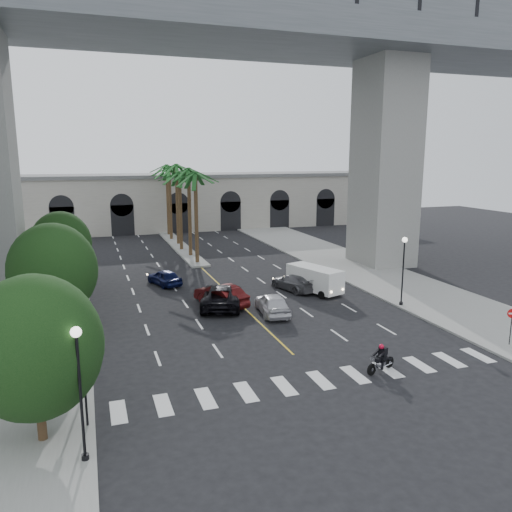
# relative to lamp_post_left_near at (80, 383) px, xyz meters

# --- Properties ---
(ground) EXTENTS (140.00, 140.00, 0.00)m
(ground) POSITION_rel_lamp_post_left_near_xyz_m (11.40, 5.00, -3.22)
(ground) COLOR black
(ground) RESTS_ON ground
(sidewalk_left) EXTENTS (8.00, 100.00, 0.15)m
(sidewalk_left) POSITION_rel_lamp_post_left_near_xyz_m (-3.60, 20.00, -3.15)
(sidewalk_left) COLOR gray
(sidewalk_left) RESTS_ON ground
(sidewalk_right) EXTENTS (8.00, 100.00, 0.15)m
(sidewalk_right) POSITION_rel_lamp_post_left_near_xyz_m (26.40, 20.00, -3.15)
(sidewalk_right) COLOR gray
(sidewalk_right) RESTS_ON ground
(median) EXTENTS (2.00, 24.00, 0.20)m
(median) POSITION_rel_lamp_post_left_near_xyz_m (11.40, 43.00, -3.12)
(median) COLOR gray
(median) RESTS_ON ground
(pier_building) EXTENTS (71.00, 10.50, 8.50)m
(pier_building) POSITION_rel_lamp_post_left_near_xyz_m (11.40, 60.00, 1.04)
(pier_building) COLOR #BDB7A9
(pier_building) RESTS_ON ground
(bridge) EXTENTS (75.00, 13.00, 26.00)m
(bridge) POSITION_rel_lamp_post_left_near_xyz_m (14.82, 27.00, 15.29)
(bridge) COLOR gray
(bridge) RESTS_ON ground
(palm_a) EXTENTS (3.20, 3.20, 10.30)m
(palm_a) POSITION_rel_lamp_post_left_near_xyz_m (11.40, 33.00, 5.88)
(palm_a) COLOR #47331E
(palm_a) RESTS_ON ground
(palm_b) EXTENTS (3.20, 3.20, 10.60)m
(palm_b) POSITION_rel_lamp_post_left_near_xyz_m (11.50, 37.00, 6.15)
(palm_b) COLOR #47331E
(palm_b) RESTS_ON ground
(palm_c) EXTENTS (3.20, 3.20, 10.10)m
(palm_c) POSITION_rel_lamp_post_left_near_xyz_m (11.20, 41.00, 5.69)
(palm_c) COLOR #47331E
(palm_c) RESTS_ON ground
(palm_d) EXTENTS (3.20, 3.20, 10.90)m
(palm_d) POSITION_rel_lamp_post_left_near_xyz_m (11.55, 45.00, 6.43)
(palm_d) COLOR #47331E
(palm_d) RESTS_ON ground
(palm_e) EXTENTS (3.20, 3.20, 10.40)m
(palm_e) POSITION_rel_lamp_post_left_near_xyz_m (11.30, 49.00, 5.97)
(palm_e) COLOR #47331E
(palm_e) RESTS_ON ground
(palm_f) EXTENTS (3.20, 3.20, 10.70)m
(palm_f) POSITION_rel_lamp_post_left_near_xyz_m (11.60, 53.00, 6.24)
(palm_f) COLOR #47331E
(palm_f) RESTS_ON ground
(street_tree_near) EXTENTS (5.20, 5.20, 6.89)m
(street_tree_near) POSITION_rel_lamp_post_left_near_xyz_m (-1.60, 2.00, 0.80)
(street_tree_near) COLOR #382616
(street_tree_near) RESTS_ON ground
(street_tree_mid) EXTENTS (5.44, 5.44, 7.21)m
(street_tree_mid) POSITION_rel_lamp_post_left_near_xyz_m (-1.60, 15.00, 0.99)
(street_tree_mid) COLOR #382616
(street_tree_mid) RESTS_ON ground
(street_tree_far) EXTENTS (5.04, 5.04, 6.68)m
(street_tree_far) POSITION_rel_lamp_post_left_near_xyz_m (-1.60, 27.00, 0.68)
(street_tree_far) COLOR #382616
(street_tree_far) RESTS_ON ground
(lamp_post_left_near) EXTENTS (0.40, 0.40, 5.35)m
(lamp_post_left_near) POSITION_rel_lamp_post_left_near_xyz_m (0.00, 0.00, 0.00)
(lamp_post_left_near) COLOR black
(lamp_post_left_near) RESTS_ON ground
(lamp_post_left_far) EXTENTS (0.40, 0.40, 5.35)m
(lamp_post_left_far) POSITION_rel_lamp_post_left_near_xyz_m (0.00, 21.00, 0.00)
(lamp_post_left_far) COLOR black
(lamp_post_left_far) RESTS_ON ground
(lamp_post_right) EXTENTS (0.40, 0.40, 5.35)m
(lamp_post_right) POSITION_rel_lamp_post_left_near_xyz_m (22.80, 13.00, 0.00)
(lamp_post_right) COLOR black
(lamp_post_right) RESTS_ON ground
(traffic_signal_near) EXTENTS (0.25, 0.18, 3.65)m
(traffic_signal_near) POSITION_rel_lamp_post_left_near_xyz_m (0.10, 2.50, -0.71)
(traffic_signal_near) COLOR black
(traffic_signal_near) RESTS_ON ground
(traffic_signal_far) EXTENTS (0.25, 0.18, 3.65)m
(traffic_signal_far) POSITION_rel_lamp_post_left_near_xyz_m (0.10, 6.50, -0.71)
(traffic_signal_far) COLOR black
(traffic_signal_far) RESTS_ON ground
(motorcycle_rider) EXTENTS (2.04, 0.86, 1.53)m
(motorcycle_rider) POSITION_rel_lamp_post_left_near_xyz_m (14.96, 3.47, -2.53)
(motorcycle_rider) COLOR black
(motorcycle_rider) RESTS_ON ground
(car_a) EXTENTS (2.31, 4.75, 1.56)m
(car_a) POSITION_rel_lamp_post_left_near_xyz_m (12.90, 14.45, -2.44)
(car_a) COLOR silver
(car_a) RESTS_ON ground
(car_b) EXTENTS (3.42, 5.38, 1.67)m
(car_b) POSITION_rel_lamp_post_left_near_xyz_m (9.90, 17.61, -2.38)
(car_b) COLOR #4E0F10
(car_b) RESTS_ON ground
(car_c) EXTENTS (4.62, 6.76, 1.72)m
(car_c) POSITION_rel_lamp_post_left_near_xyz_m (9.90, 17.41, -2.36)
(car_c) COLOR black
(car_c) RESTS_ON ground
(car_d) EXTENTS (3.14, 5.18, 1.40)m
(car_d) POSITION_rel_lamp_post_left_near_xyz_m (16.96, 19.98, -2.52)
(car_d) COLOR #58575B
(car_d) RESTS_ON ground
(car_e) EXTENTS (2.94, 4.45, 1.41)m
(car_e) POSITION_rel_lamp_post_left_near_xyz_m (6.78, 25.24, -2.52)
(car_e) COLOR #0E1442
(car_e) RESTS_ON ground
(cargo_van) EXTENTS (3.43, 5.40, 2.16)m
(cargo_van) POSITION_rel_lamp_post_left_near_xyz_m (18.31, 18.73, -2.02)
(cargo_van) COLOR white
(cargo_van) RESTS_ON ground
(do_not_enter_sign) EXTENTS (0.54, 0.27, 2.39)m
(do_not_enter_sign) POSITION_rel_lamp_post_left_near_xyz_m (24.12, 3.95, -1.49)
(do_not_enter_sign) COLOR black
(do_not_enter_sign) RESTS_ON ground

